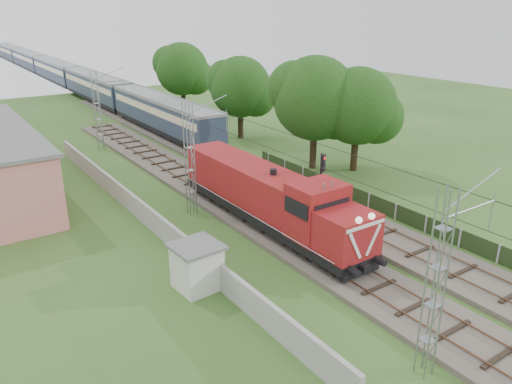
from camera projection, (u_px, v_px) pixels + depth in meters
ground at (340, 270)px, 27.85m from camera, size 140.00×140.00×0.00m
track_main at (267, 225)px, 33.20m from camera, size 4.20×70.00×0.45m
track_side at (229, 164)px, 45.90m from camera, size 4.20×80.00×0.45m
catenary at (190, 158)px, 34.16m from camera, size 3.31×70.00×8.00m
boundary_wall at (145, 214)px, 33.44m from camera, size 0.25×40.00×1.50m
fence at (396, 212)px, 34.18m from camera, size 0.12×32.00×1.20m
locomotive at (269, 196)px, 32.37m from camera, size 3.03×17.32×4.40m
coach_rake at (57, 70)px, 92.69m from camera, size 3.15×117.67×3.64m
signal_post at (322, 177)px, 32.13m from camera, size 0.53×0.44×5.07m
relay_hut at (197, 266)px, 25.74m from camera, size 2.54×2.54×2.48m
tree_a at (316, 99)px, 43.26m from camera, size 7.71×7.34×10.00m
tree_b at (358, 107)px, 42.89m from camera, size 7.03×6.70×9.12m
tree_c at (241, 88)px, 53.77m from camera, size 6.88×6.55×8.91m
tree_d at (183, 70)px, 66.27m from camera, size 7.27×6.92×9.42m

